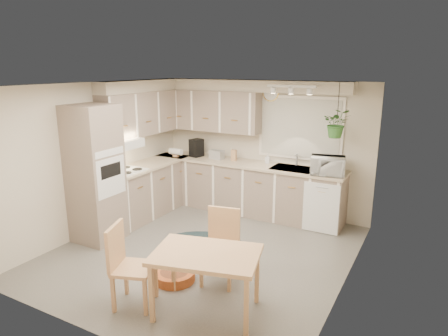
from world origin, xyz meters
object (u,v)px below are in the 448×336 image
at_px(dining_table, 206,283).
at_px(chair_left, 134,266).
at_px(chair_back, 219,248).
at_px(braided_rug, 204,245).
at_px(microwave, 328,164).
at_px(pet_bed, 175,276).

bearing_deg(dining_table, chair_left, -161.36).
distance_m(chair_back, braided_rug, 1.17).
height_order(braided_rug, microwave, microwave).
bearing_deg(dining_table, chair_back, 106.30).
bearing_deg(chair_back, pet_bed, 12.38).
xyz_separation_m(chair_back, pet_bed, (-0.52, -0.24, -0.40)).
distance_m(braided_rug, pet_bed, 1.06).
bearing_deg(chair_back, dining_table, 94.33).
bearing_deg(chair_left, braided_rug, 163.82).
bearing_deg(braided_rug, chair_left, -86.16).
relative_size(braided_rug, microwave, 2.46).
height_order(chair_left, pet_bed, chair_left).
relative_size(chair_back, pet_bed, 1.78).
bearing_deg(dining_table, braided_rug, 122.37).
height_order(dining_table, braided_rug, dining_table).
bearing_deg(braided_rug, chair_back, -48.20).
xyz_separation_m(braided_rug, microwave, (1.42, 1.51, 1.12)).
relative_size(chair_back, braided_rug, 0.71).
bearing_deg(microwave, chair_left, -125.08).
bearing_deg(microwave, braided_rug, -146.01).
distance_m(pet_bed, microwave, 3.02).
relative_size(chair_left, chair_back, 1.03).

